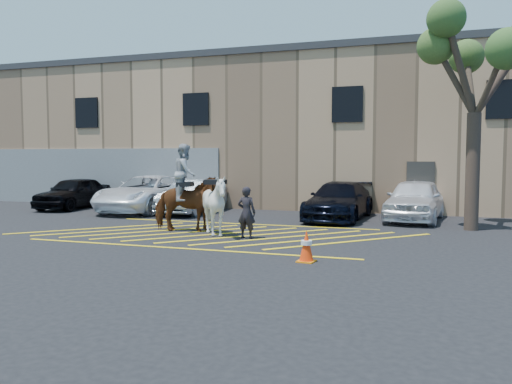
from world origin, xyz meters
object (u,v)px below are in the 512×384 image
(car_white_pickup, at_px, (148,194))
(car_white_suv, at_px, (415,200))
(traffic_cone, at_px, (306,246))
(handler, at_px, (247,213))
(car_black_suv, at_px, (74,193))
(saddled_white, at_px, (215,205))
(mounted_bay, at_px, (185,196))
(car_silver_sedan, at_px, (193,196))
(car_blue_suv, at_px, (339,201))
(tree, at_px, (476,53))

(car_white_pickup, xyz_separation_m, car_white_suv, (11.18, 0.32, 0.00))
(traffic_cone, bearing_deg, handler, 131.49)
(car_black_suv, relative_size, saddled_white, 2.35)
(handler, bearing_deg, traffic_cone, 135.43)
(handler, distance_m, mounted_bay, 2.42)
(car_silver_sedan, bearing_deg, saddled_white, -58.72)
(car_blue_suv, xyz_separation_m, car_white_suv, (2.76, 0.50, 0.08))
(car_blue_suv, relative_size, handler, 3.21)
(handler, relative_size, tree, 0.21)
(car_blue_suv, bearing_deg, traffic_cone, -81.82)
(car_black_suv, xyz_separation_m, car_silver_sedan, (6.07, -0.06, -0.02))
(car_white_pickup, xyz_separation_m, car_blue_suv, (8.42, -0.18, -0.07))
(car_blue_suv, relative_size, saddled_white, 2.68)
(car_silver_sedan, bearing_deg, car_white_suv, 2.05)
(car_silver_sedan, xyz_separation_m, traffic_cone, (6.70, -8.23, -0.34))
(car_black_suv, relative_size, mounted_bay, 1.53)
(car_white_pickup, bearing_deg, tree, -4.92)
(car_silver_sedan, xyz_separation_m, car_white_suv, (8.99, 0.36, 0.07))
(traffic_cone, height_order, tree, tree)
(tree, bearing_deg, traffic_cone, -121.81)
(handler, xyz_separation_m, saddled_white, (-1.08, 0.24, 0.16))
(car_blue_suv, height_order, handler, handler)
(car_black_suv, xyz_separation_m, car_white_suv, (15.06, 0.30, 0.05))
(car_blue_suv, distance_m, car_white_suv, 2.80)
(car_silver_sedan, xyz_separation_m, saddled_white, (3.26, -5.33, 0.21))
(car_silver_sedan, xyz_separation_m, tree, (10.75, -1.71, 4.98))
(handler, xyz_separation_m, tree, (6.41, 3.86, 4.93))
(traffic_cone, bearing_deg, car_black_suv, 147.00)
(car_silver_sedan, height_order, car_blue_suv, car_silver_sedan)
(car_silver_sedan, distance_m, traffic_cone, 10.62)
(car_white_pickup, xyz_separation_m, mounted_bay, (4.23, -4.92, 0.35))
(mounted_bay, bearing_deg, car_black_suv, 148.66)
(saddled_white, xyz_separation_m, tree, (7.49, 3.62, 4.77))
(mounted_bay, xyz_separation_m, traffic_cone, (4.66, -3.35, -0.76))
(handler, bearing_deg, car_white_pickup, -36.70)
(car_silver_sedan, bearing_deg, car_black_suv, 179.22)
(car_black_suv, relative_size, car_blue_suv, 0.88)
(car_black_suv, height_order, car_white_suv, car_white_suv)
(car_black_suv, xyz_separation_m, car_blue_suv, (12.30, -0.20, -0.02))
(car_black_suv, relative_size, tree, 0.59)
(handler, height_order, tree, tree)
(car_white_suv, height_order, mounted_bay, mounted_bay)
(handler, distance_m, saddled_white, 1.12)
(car_blue_suv, height_order, tree, tree)
(car_blue_suv, relative_size, mounted_bay, 1.75)
(car_white_pickup, distance_m, car_blue_suv, 8.42)
(car_silver_sedan, distance_m, handler, 7.06)
(car_black_suv, distance_m, traffic_cone, 15.23)
(mounted_bay, relative_size, tree, 0.38)
(car_silver_sedan, bearing_deg, tree, -9.25)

